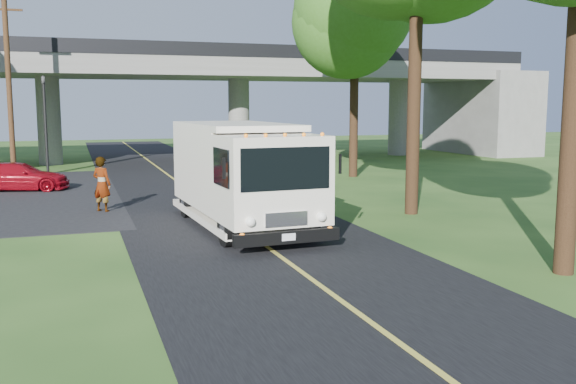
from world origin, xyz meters
name	(u,v)px	position (x,y,z in m)	size (l,w,h in m)	color
ground	(356,313)	(0.00, 0.00, 0.00)	(120.00, 120.00, 0.00)	#294C1B
road	(228,219)	(0.00, 10.00, 0.01)	(7.00, 90.00, 0.02)	black
lane_line	(228,218)	(0.00, 10.00, 0.03)	(0.12, 90.00, 0.01)	gold
overpass	(148,91)	(0.00, 32.00, 4.56)	(54.00, 10.00, 7.30)	slate
traffic_signal	(45,114)	(-6.00, 26.00, 3.20)	(0.18, 0.22, 5.20)	black
utility_pole	(9,86)	(-7.50, 24.00, 4.59)	(1.60, 0.26, 9.00)	#472D19
tree_right_far	(360,11)	(9.21, 19.84, 8.30)	(5.77, 5.67, 10.99)	#382314
step_van	(242,172)	(0.08, 8.36, 1.71)	(3.16, 7.64, 3.15)	silver
red_sedan	(19,177)	(-6.97, 19.68, 0.61)	(1.70, 4.17, 1.21)	maroon
pedestrian	(102,184)	(-3.80, 12.77, 0.97)	(0.71, 0.46, 1.93)	gray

